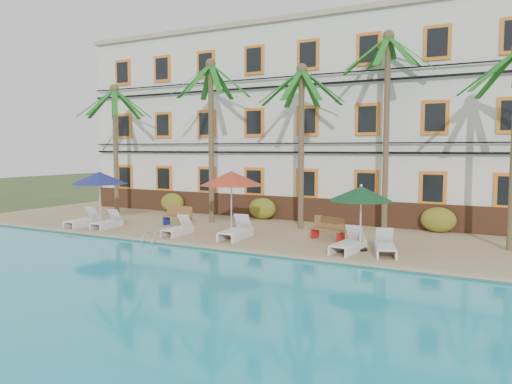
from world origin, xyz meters
The scene contains 24 objects.
ground centered at (0.00, 0.00, 0.00)m, with size 100.00×100.00×0.00m, color #384C23.
pool_deck centered at (0.00, 5.00, 0.12)m, with size 30.00×12.00×0.25m, color tan.
swimming_pool centered at (0.00, -7.00, 0.10)m, with size 26.00×12.00×0.20m, color #1AACC6.
pool_coping centered at (0.00, -0.90, 0.28)m, with size 30.00×0.35×0.06m, color tan.
hotel_building centered at (0.00, 9.98, 5.37)m, with size 25.40×6.44×10.22m.
palm_a centered at (-8.78, 4.41, 4.85)m, with size 3.96×3.96×7.13m.
palm_b centered at (-2.52, 4.42, 5.34)m, with size 3.96×3.96×7.97m.
palm_c centered at (2.13, 4.72, 5.02)m, with size 3.96×3.96×7.41m.
palm_d centered at (5.63, 5.95, 5.78)m, with size 3.96×3.96×8.73m.
shrub_left centered at (-6.65, 6.60, 0.80)m, with size 1.50×0.90×1.10m, color #2A5117.
shrub_mid centered at (-0.83, 6.60, 0.80)m, with size 1.50×0.90×1.10m, color #2A5117.
shrub_right centered at (7.82, 6.60, 0.80)m, with size 1.50×0.90×1.10m, color #2A5117.
umbrella_blue centered at (-6.61, 1.06, 2.49)m, with size 2.63×2.63×2.63m.
umbrella_red centered at (0.08, 2.00, 2.62)m, with size 2.78×2.78×2.77m.
umbrella_green centered at (5.94, 1.25, 2.28)m, with size 2.38×2.38×2.38m.
lounger_a centered at (-7.11, 0.49, 0.54)m, with size 0.77×1.90×0.88m.
lounger_b centered at (-5.83, 0.71, 0.51)m, with size 0.83×1.78×0.81m.
lounger_c centered at (-1.80, 0.75, 0.51)m, with size 0.71×1.74×0.81m.
lounger_d centered at (0.82, 1.15, 0.56)m, with size 0.87×2.06×0.95m.
lounger_e centered at (5.66, 0.78, 0.54)m, with size 0.85×1.95×0.89m.
lounger_f centered at (6.90, 0.97, 0.53)m, with size 1.17×1.93×0.86m.
bench_left centered at (-3.32, 2.74, 0.72)m, with size 1.52×0.54×0.93m.
bench_right centered at (4.26, 2.58, 0.72)m, with size 1.57×0.93×0.93m.
pool_ladder centered at (-1.70, -1.00, 0.25)m, with size 0.54×0.74×0.74m.
Camera 1 is at (11.03, -16.08, 3.90)m, focal length 35.00 mm.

